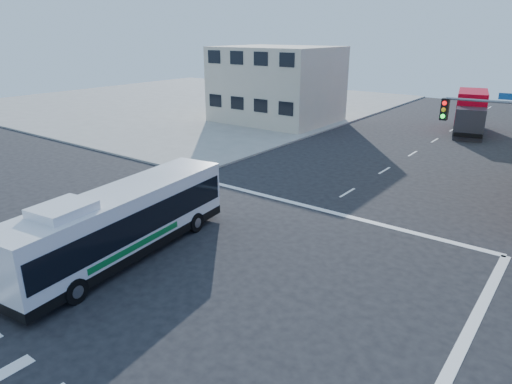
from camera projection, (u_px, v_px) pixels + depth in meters
The scene contains 5 objects.
ground at pixel (205, 278), 18.58m from camera, with size 120.00×120.00×0.00m, color black.
sidewalk_nw at pixel (192, 101), 64.75m from camera, with size 50.00×50.00×0.15m, color gray.
building_west at pixel (277, 85), 49.50m from camera, with size 12.06×10.06×8.00m.
transit_bus at pixel (122, 222), 19.87m from camera, with size 3.87×11.70×3.40m.
box_truck at pixel (470, 113), 44.64m from camera, with size 4.37×9.13×3.95m.
Camera 1 is at (11.46, -11.84, 9.50)m, focal length 32.00 mm.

